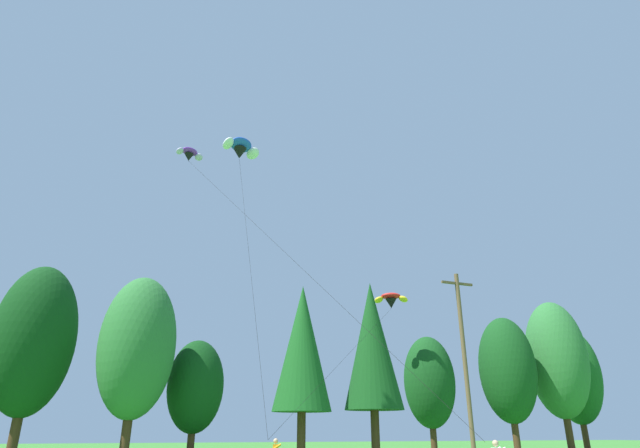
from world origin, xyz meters
The scene contains 13 objects.
treeline_tree_d centered at (-15.56, 43.23, 7.69)m, with size 5.23×5.23×12.71m.
treeline_tree_e centered at (-9.01, 41.89, 7.40)m, with size 5.10×5.10×12.22m.
treeline_tree_f centered at (-4.55, 44.20, 5.08)m, with size 4.07×4.07×8.39m.
treeline_tree_g centered at (2.96, 42.06, 8.03)m, with size 4.42×4.42×12.83m.
treeline_tree_h centered at (8.68, 41.63, 8.47)m, with size 4.57×4.57×13.52m.
treeline_tree_i centered at (16.48, 46.04, 6.18)m, with size 4.56×4.56×10.22m.
treeline_tree_j centered at (23.33, 43.64, 7.28)m, with size 5.05×5.05×12.02m.
treeline_tree_k centered at (29.39, 43.67, 8.49)m, with size 5.59×5.59×14.02m.
treeline_tree_l centered at (34.22, 46.53, 7.32)m, with size 5.07×5.07×12.09m.
utility_pole centered at (9.01, 30.09, 5.84)m, with size 2.20×0.26×11.14m.
parafoil_kite_high_red_yellow centered at (11.94, 44.12, 12.92)m, with size 16.74×16.88×11.99m.
parafoil_kite_mid_purple centered at (-7.27, 37.34, 20.27)m, with size 10.67×17.82×19.21m.
parafoil_kite_far_blue_white centered at (-3.69, 37.25, 21.44)m, with size 3.23×9.96×20.65m.
Camera 1 is at (-9.97, 3.78, 1.94)m, focal length 29.15 mm.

